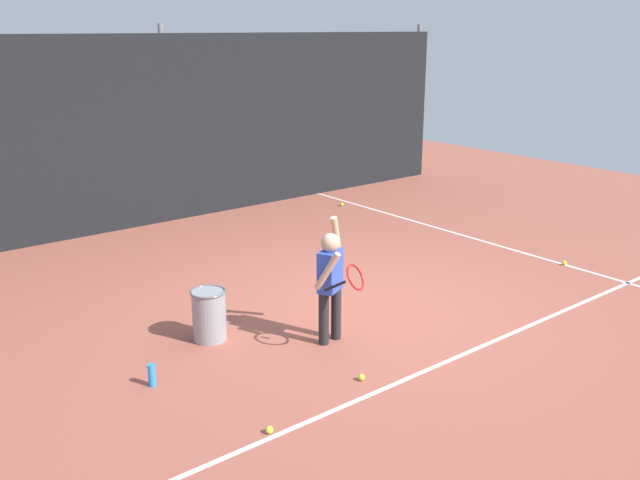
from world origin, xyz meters
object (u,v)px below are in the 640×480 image
water_bottle (152,375)px  tennis_ball_3 (564,263)px  tennis_ball_2 (269,430)px  tennis_ball_0 (342,204)px  tennis_player (331,278)px  ball_hopper (209,315)px  tennis_ball_1 (361,377)px

water_bottle → tennis_ball_3: water_bottle is taller
tennis_ball_2 → tennis_ball_3: size_ratio=1.00×
tennis_ball_0 → tennis_ball_3: size_ratio=1.00×
tennis_player → tennis_ball_3: (4.16, -0.15, -0.69)m
ball_hopper → tennis_ball_3: ball_hopper is taller
tennis_ball_2 → tennis_ball_1: bearing=8.9°
water_bottle → tennis_ball_2: size_ratio=3.33×
tennis_player → tennis_ball_3: 4.22m
water_bottle → tennis_ball_2: (0.40, -1.34, -0.08)m
tennis_ball_0 → water_bottle: bearing=-145.0°
tennis_ball_0 → ball_hopper: bearing=-144.1°
tennis_player → tennis_ball_1: tennis_player is taller
tennis_player → ball_hopper: size_ratio=2.40×
ball_hopper → water_bottle: bearing=-149.9°
ball_hopper → tennis_ball_0: (4.87, 3.52, -0.26)m
ball_hopper → tennis_ball_0: bearing=35.9°
ball_hopper → tennis_ball_2: (-0.53, -1.89, -0.26)m
ball_hopper → tennis_ball_3: size_ratio=8.52×
water_bottle → tennis_ball_0: 7.09m
tennis_ball_0 → tennis_ball_1: size_ratio=1.00×
tennis_ball_0 → tennis_ball_1: bearing=-128.9°
tennis_player → water_bottle: size_ratio=6.14×
tennis_player → tennis_ball_3: size_ratio=20.46×
tennis_ball_0 → tennis_ball_2: 7.65m
ball_hopper → tennis_ball_1: bearing=-68.7°
ball_hopper → tennis_ball_0: size_ratio=8.52×
water_bottle → ball_hopper: bearing=30.1°
water_bottle → tennis_ball_3: (6.08, -0.47, -0.08)m
tennis_ball_0 → tennis_ball_3: (0.27, -4.54, 0.00)m
tennis_player → tennis_ball_3: tennis_player is taller
tennis_player → tennis_ball_0: 5.90m
tennis_ball_2 → water_bottle: bearing=106.7°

